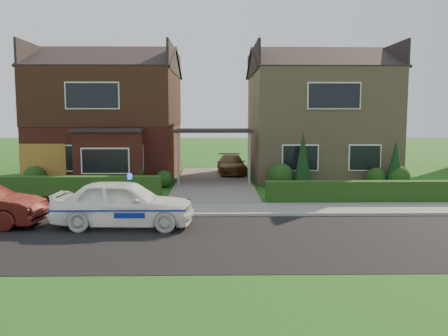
{
  "coord_description": "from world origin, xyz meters",
  "views": [
    {
      "loc": [
        0.08,
        -12.96,
        3.48
      ],
      "look_at": [
        0.38,
        3.5,
        1.63
      ],
      "focal_mm": 38.0,
      "sensor_mm": 36.0,
      "label": 1
    }
  ],
  "objects": [
    {
      "name": "shrub_left_mid",
      "position": [
        -4.0,
        9.3,
        0.66
      ],
      "size": [
        1.32,
        1.32,
        1.32
      ],
      "primitive_type": "sphere",
      "color": "black",
      "rests_on": "ground"
    },
    {
      "name": "hedge_right",
      "position": [
        5.8,
        5.35,
        0.0
      ],
      "size": [
        7.5,
        0.55,
        0.8
      ],
      "primitive_type": "cube",
      "color": "black",
      "rests_on": "ground"
    },
    {
      "name": "potted_plant_a",
      "position": [
        -6.62,
        7.92,
        0.37
      ],
      "size": [
        0.41,
        0.29,
        0.74
      ],
      "primitive_type": "imported",
      "rotation": [
        0.0,
        0.0,
        -0.06
      ],
      "color": "gray",
      "rests_on": "ground"
    },
    {
      "name": "hedge_left",
      "position": [
        -5.8,
        5.45,
        0.0
      ],
      "size": [
        7.5,
        0.55,
        0.9
      ],
      "primitive_type": "cube",
      "color": "black",
      "rests_on": "ground"
    },
    {
      "name": "potted_plant_c",
      "position": [
        -6.47,
        6.8,
        0.41
      ],
      "size": [
        0.5,
        0.5,
        0.83
      ],
      "primitive_type": "imported",
      "rotation": [
        0.0,
        0.0,
        1.5
      ],
      "color": "gray",
      "rests_on": "ground"
    },
    {
      "name": "sidewalk",
      "position": [
        0.0,
        4.1,
        0.05
      ],
      "size": [
        60.0,
        2.0,
        0.1
      ],
      "primitive_type": "cube",
      "color": "slate",
      "rests_on": "ground"
    },
    {
      "name": "shrub_left_far",
      "position": [
        -8.5,
        9.5,
        0.54
      ],
      "size": [
        1.08,
        1.08,
        1.08
      ],
      "primitive_type": "sphere",
      "color": "black",
      "rests_on": "ground"
    },
    {
      "name": "shrub_left_near",
      "position": [
        -2.4,
        9.6,
        0.42
      ],
      "size": [
        0.84,
        0.84,
        0.84
      ],
      "primitive_type": "sphere",
      "color": "black",
      "rests_on": "ground"
    },
    {
      "name": "dwarf_wall",
      "position": [
        -5.8,
        5.3,
        0.18
      ],
      "size": [
        7.7,
        0.25,
        0.36
      ],
      "primitive_type": "cube",
      "color": "maroon",
      "rests_on": "ground"
    },
    {
      "name": "grass_verge",
      "position": [
        0.0,
        -5.0,
        0.0
      ],
      "size": [
        60.0,
        4.0,
        0.01
      ],
      "primitive_type": "cube",
      "color": "#154E14",
      "rests_on": "ground"
    },
    {
      "name": "kerb",
      "position": [
        0.0,
        3.05,
        0.06
      ],
      "size": [
        60.0,
        0.16,
        0.12
      ],
      "primitive_type": "cube",
      "color": "#9E9993",
      "rests_on": "ground"
    },
    {
      "name": "carport_link",
      "position": [
        0.0,
        10.95,
        2.66
      ],
      "size": [
        3.8,
        3.0,
        2.77
      ],
      "color": "black",
      "rests_on": "ground"
    },
    {
      "name": "ground",
      "position": [
        0.0,
        0.0,
        0.0
      ],
      "size": [
        120.0,
        120.0,
        0.0
      ],
      "primitive_type": "plane",
      "color": "#154E14",
      "rests_on": "ground"
    },
    {
      "name": "road",
      "position": [
        0.0,
        0.0,
        0.0
      ],
      "size": [
        60.0,
        6.0,
        0.02
      ],
      "primitive_type": "cube",
      "color": "black",
      "rests_on": "ground"
    },
    {
      "name": "garage_door",
      "position": [
        -8.25,
        9.96,
        1.05
      ],
      "size": [
        2.2,
        0.1,
        2.1
      ],
      "primitive_type": "cube",
      "color": "#915C1F",
      "rests_on": "ground"
    },
    {
      "name": "conifer_a",
      "position": [
        4.2,
        9.2,
        1.3
      ],
      "size": [
        0.9,
        0.9,
        2.6
      ],
      "primitive_type": "cone",
      "color": "black",
      "rests_on": "ground"
    },
    {
      "name": "potted_plant_b",
      "position": [
        -4.87,
        6.0,
        0.37
      ],
      "size": [
        0.49,
        0.45,
        0.73
      ],
      "primitive_type": "imported",
      "rotation": [
        0.0,
        0.0,
        0.35
      ],
      "color": "gray",
      "rests_on": "ground"
    },
    {
      "name": "shrub_right_far",
      "position": [
        8.8,
        9.2,
        0.54
      ],
      "size": [
        1.08,
        1.08,
        1.08
      ],
      "primitive_type": "sphere",
      "color": "black",
      "rests_on": "ground"
    },
    {
      "name": "driveway",
      "position": [
        0.0,
        11.0,
        0.06
      ],
      "size": [
        3.8,
        12.0,
        0.12
      ],
      "primitive_type": "cube",
      "color": "#666059",
      "rests_on": "ground"
    },
    {
      "name": "shrub_right_near",
      "position": [
        3.2,
        9.4,
        0.6
      ],
      "size": [
        1.2,
        1.2,
        1.2
      ],
      "primitive_type": "sphere",
      "color": "black",
      "rests_on": "ground"
    },
    {
      "name": "conifer_b",
      "position": [
        8.6,
        9.2,
        1.1
      ],
      "size": [
        0.9,
        0.9,
        2.2
      ],
      "primitive_type": "cone",
      "color": "black",
      "rests_on": "ground"
    },
    {
      "name": "police_car",
      "position": [
        -2.77,
        1.57,
        0.74
      ],
      "size": [
        4.0,
        4.42,
        1.65
      ],
      "rotation": [
        0.0,
        0.0,
        1.53
      ],
      "color": "white",
      "rests_on": "ground"
    },
    {
      "name": "house_right",
      "position": [
        5.8,
        13.99,
        3.66
      ],
      "size": [
        7.5,
        8.06,
        7.25
      ],
      "color": "#9B835F",
      "rests_on": "ground"
    },
    {
      "name": "shrub_right_mid",
      "position": [
        7.8,
        9.5,
        0.48
      ],
      "size": [
        0.96,
        0.96,
        0.96
      ],
      "primitive_type": "sphere",
      "color": "black",
      "rests_on": "ground"
    },
    {
      "name": "driveway_car",
      "position": [
        1.0,
        14.13,
        0.66
      ],
      "size": [
        1.7,
        3.79,
        1.08
      ],
      "primitive_type": "imported",
      "rotation": [
        0.0,
        0.0,
        0.05
      ],
      "color": "brown",
      "rests_on": "driveway"
    },
    {
      "name": "house_left",
      "position": [
        -5.78,
        13.9,
        3.81
      ],
      "size": [
        7.5,
        9.53,
        7.25
      ],
      "color": "maroon",
      "rests_on": "ground"
    }
  ]
}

